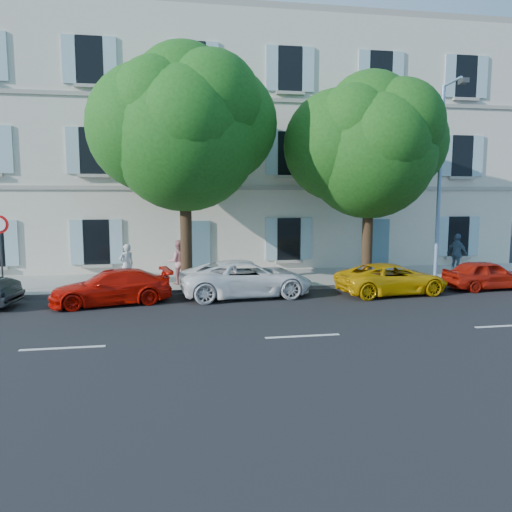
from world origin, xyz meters
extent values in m
plane|color=black|center=(0.00, 0.00, 0.00)|extent=(90.00, 90.00, 0.00)
cube|color=#A09E96|center=(0.00, 4.45, 0.07)|extent=(36.00, 4.50, 0.15)
cube|color=#9E998E|center=(0.00, 2.28, 0.08)|extent=(36.00, 0.16, 0.16)
cube|color=beige|center=(0.00, 10.20, 6.00)|extent=(28.00, 7.00, 12.00)
imported|color=red|center=(-5.37, 0.88, 0.58)|extent=(4.26, 2.38, 1.17)
imported|color=white|center=(-0.67, 1.34, 0.67)|extent=(4.95, 2.57, 1.33)
imported|color=#D69C09|center=(4.75, 0.86, 0.58)|extent=(4.32, 2.31, 1.15)
imported|color=#AB170A|center=(8.82, 1.12, 0.58)|extent=(3.45, 1.53, 1.15)
cylinder|color=#3A2819|center=(-2.75, 3.23, 1.96)|extent=(0.45, 0.45, 3.61)
ellipsoid|color=#20671A|center=(-2.75, 3.23, 5.93)|extent=(5.78, 5.78, 6.36)
cylinder|color=#3A2819|center=(4.56, 2.84, 1.77)|extent=(0.43, 0.43, 3.24)
ellipsoid|color=#216219|center=(4.56, 2.84, 5.36)|extent=(5.26, 5.26, 5.78)
cylinder|color=#383A3D|center=(-9.31, 2.56, 1.35)|extent=(0.07, 0.07, 2.39)
cylinder|color=#7293BF|center=(7.53, 2.65, 4.10)|extent=(0.16, 0.16, 7.89)
cylinder|color=#7293BF|center=(7.53, 1.96, 8.04)|extent=(0.28, 1.38, 0.10)
cube|color=#383A3D|center=(7.53, 1.27, 7.89)|extent=(0.30, 0.47, 0.18)
imported|color=silver|center=(-5.07, 3.58, 0.97)|extent=(0.71, 0.65, 1.63)
imported|color=#C27C83|center=(-3.06, 3.58, 1.03)|extent=(0.91, 0.74, 1.75)
imported|color=#44617D|center=(9.42, 4.15, 1.05)|extent=(0.77, 1.14, 1.80)
camera|label=1|loc=(-3.39, -16.34, 3.71)|focal=35.00mm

